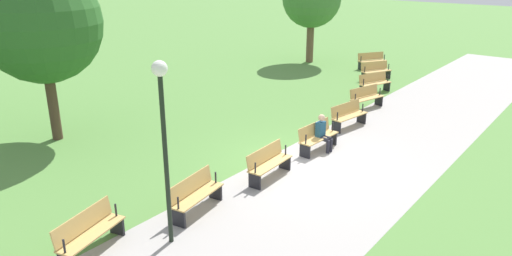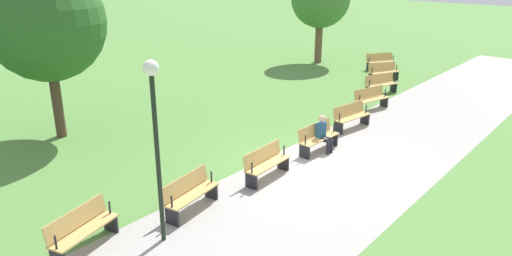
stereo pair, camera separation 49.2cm
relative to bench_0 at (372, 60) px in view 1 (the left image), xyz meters
The scene contains 14 objects.
ground_plane 14.26m from the bench_0, 16.33° to the left, with size 120.00×120.00×0.00m, color #54843D.
path_paving 14.70m from the bench_0, 21.46° to the left, with size 43.40×4.68×0.01m, color #A39E99.
bench_0 is the anchor object (origin of this frame).
bench_1 2.62m from the bench_0, 29.24° to the left, with size 1.68×1.15×0.89m.
bench_2 5.23m from the bench_0, 26.31° to the left, with size 1.70×1.02×0.89m.
bench_3 7.83m from the bench_0, 23.39° to the left, with size 1.71×0.87×0.89m.
bench_4 10.41m from the bench_0, 20.46° to the left, with size 1.70×0.72×0.89m.
bench_5 12.97m from the bench_0, 17.54° to the left, with size 1.67×0.56×0.89m.
bench_6 15.49m from the bench_0, 14.61° to the left, with size 1.67×0.56×0.89m.
bench_7 17.97m from the bench_0, 11.69° to the left, with size 1.70×0.72×0.89m.
bench_8 20.40m from the bench_0, ahead, with size 1.71×0.87×0.89m.
person_seated 12.93m from the bench_0, 18.27° to the left, with size 0.34×0.53×1.20m.
tree_1 17.68m from the bench_0, 12.13° to the right, with size 3.82×3.82×5.82m.
lamp_post 19.45m from the bench_0, 12.40° to the left, with size 0.32×0.32×4.00m.
Camera 1 is at (11.08, 7.10, 5.81)m, focal length 33.29 mm.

